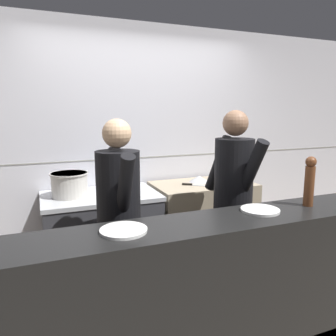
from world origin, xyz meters
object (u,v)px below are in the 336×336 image
at_px(plated_dish_main, 124,230).
at_px(chef_head_cook, 119,214).
at_px(mixing_bowl_steel, 199,179).
at_px(pepper_mill, 310,180).
at_px(oven_range, 102,236).
at_px(chef_sous, 233,195).
at_px(chefs_knife, 197,185).
at_px(sauce_pot, 125,183).
at_px(plated_dish_appetiser, 260,210).
at_px(stock_pot, 70,184).

height_order(plated_dish_main, chef_head_cook, chef_head_cook).
distance_m(mixing_bowl_steel, pepper_mill, 1.44).
height_order(oven_range, chef_sous, chef_sous).
distance_m(pepper_mill, chef_head_cook, 1.44).
bearing_deg(chefs_knife, sauce_pot, 170.11).
bearing_deg(mixing_bowl_steel, pepper_mill, -82.66).
height_order(plated_dish_main, pepper_mill, pepper_mill).
bearing_deg(chefs_knife, chef_head_cook, -145.26).
relative_size(sauce_pot, plated_dish_main, 1.08).
relative_size(plated_dish_main, plated_dish_appetiser, 1.03).
xyz_separation_m(stock_pot, chef_sous, (1.33, -0.74, -0.05)).
bearing_deg(chefs_knife, oven_range, 175.57).
distance_m(stock_pot, plated_dish_main, 1.37).
relative_size(mixing_bowl_steel, chef_sous, 0.13).
bearing_deg(plated_dish_main, pepper_mill, 0.28).
distance_m(plated_dish_main, plated_dish_appetiser, 0.99).
distance_m(chefs_knife, plated_dish_main, 1.68).
xyz_separation_m(oven_range, stock_pot, (-0.28, 0.02, 0.55)).
xyz_separation_m(mixing_bowl_steel, plated_dish_appetiser, (-0.23, -1.39, 0.07)).
distance_m(stock_pot, mixing_bowl_steel, 1.40).
bearing_deg(pepper_mill, stock_pot, 139.55).
bearing_deg(plated_dish_main, chef_sous, 28.17).
xyz_separation_m(oven_range, plated_dish_main, (-0.10, -1.34, 0.55)).
bearing_deg(chef_head_cook, oven_range, 89.80).
bearing_deg(pepper_mill, plated_dish_main, -179.72).
relative_size(sauce_pot, chef_head_cook, 0.19).
distance_m(plated_dish_appetiser, pepper_mill, 0.46).
relative_size(sauce_pot, mixing_bowl_steel, 1.33).
bearing_deg(mixing_bowl_steel, oven_range, -176.04).
height_order(chefs_knife, chef_head_cook, chef_head_cook).
height_order(mixing_bowl_steel, plated_dish_appetiser, plated_dish_appetiser).
bearing_deg(plated_dish_main, sauce_pot, 75.07).
xyz_separation_m(oven_range, plated_dish_appetiser, (0.88, -1.31, 0.55)).
height_order(stock_pot, chef_sous, chef_sous).
relative_size(sauce_pot, chef_sous, 0.18).
bearing_deg(plated_dish_appetiser, stock_pot, 131.24).
bearing_deg(chefs_knife, pepper_mill, -76.97).
xyz_separation_m(sauce_pot, plated_dish_main, (-0.37, -1.39, 0.03)).
xyz_separation_m(sauce_pot, plated_dish_appetiser, (0.62, -1.36, 0.03)).
xyz_separation_m(oven_range, chef_sous, (1.05, -0.72, 0.50)).
bearing_deg(sauce_pot, mixing_bowl_steel, 1.75).
relative_size(chefs_knife, plated_dish_appetiser, 1.25).
bearing_deg(chef_sous, sauce_pot, 124.89).
distance_m(plated_dish_appetiser, chef_sous, 0.61).
relative_size(stock_pot, chefs_knife, 1.05).
height_order(chefs_knife, plated_dish_main, plated_dish_main).
distance_m(mixing_bowl_steel, chef_sous, 0.80).
height_order(plated_dish_appetiser, pepper_mill, pepper_mill).
xyz_separation_m(stock_pot, chef_head_cook, (0.28, -0.80, -0.09)).
distance_m(oven_range, sauce_pot, 0.58).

